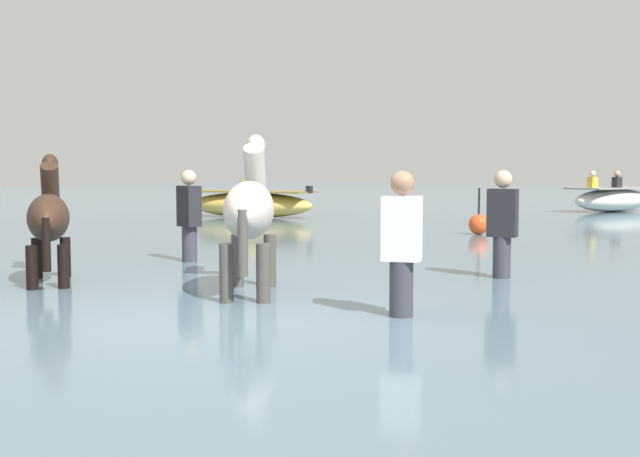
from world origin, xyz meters
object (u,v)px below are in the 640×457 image
at_px(horse_trailing_pinto, 250,215).
at_px(boat_distant_east, 613,199).
at_px(person_onlooker_right, 502,238).
at_px(boat_far_inshore, 250,204).
at_px(person_onlooker_left, 402,262).
at_px(person_wading_mid, 189,227).
at_px(horse_lead_dark_bay, 49,221).
at_px(channel_buoy, 479,224).

distance_m(horse_trailing_pinto, boat_distant_east, 17.21).
distance_m(boat_distant_east, person_onlooker_right, 14.96).
xyz_separation_m(horse_trailing_pinto, boat_far_inshore, (-7.66, 9.14, -0.44)).
relative_size(person_onlooker_left, person_wading_mid, 1.00).
bearing_deg(boat_distant_east, boat_far_inshore, -130.28).
relative_size(boat_far_inshore, person_onlooker_right, 2.19).
xyz_separation_m(boat_distant_east, person_wading_mid, (-1.49, -15.65, 0.10)).
height_order(boat_distant_east, person_wading_mid, person_wading_mid).
distance_m(person_onlooker_left, person_wading_mid, 4.53).
xyz_separation_m(boat_far_inshore, person_wading_mid, (5.32, -7.61, 0.12)).
height_order(boat_distant_east, person_onlooker_right, person_onlooker_right).
xyz_separation_m(horse_trailing_pinto, person_wading_mid, (-2.34, 1.54, -0.33)).
height_order(horse_trailing_pinto, boat_distant_east, horse_trailing_pinto).
height_order(horse_trailing_pinto, person_onlooker_right, horse_trailing_pinto).
bearing_deg(horse_trailing_pinto, horse_lead_dark_bay, -163.25).
relative_size(boat_far_inshore, boat_distant_east, 1.06).
bearing_deg(channel_buoy, boat_distant_east, 89.75).
relative_size(horse_lead_dark_bay, channel_buoy, 2.08).
height_order(person_wading_mid, channel_buoy, person_wading_mid).
bearing_deg(person_onlooker_left, boat_far_inshore, 135.36).
height_order(person_onlooker_right, person_wading_mid, same).
bearing_deg(person_onlooker_left, boat_distant_east, 98.76).
xyz_separation_m(boat_far_inshore, person_onlooker_right, (9.32, -6.71, 0.12)).
bearing_deg(horse_lead_dark_bay, person_onlooker_left, 6.27).
relative_size(person_onlooker_left, channel_buoy, 1.86).
relative_size(horse_trailing_pinto, channel_buoy, 2.30).
xyz_separation_m(horse_trailing_pinto, channel_buoy, (-0.89, 7.71, -0.59)).
bearing_deg(person_wading_mid, person_onlooker_right, 12.68).
distance_m(person_onlooker_left, channel_buoy, 8.40).
bearing_deg(person_wading_mid, person_onlooker_left, -22.95).
bearing_deg(person_onlooker_right, boat_distant_east, 99.64).
height_order(horse_lead_dark_bay, person_onlooker_right, horse_lead_dark_bay).
bearing_deg(person_onlooker_right, boat_far_inshore, 144.24).
height_order(horse_lead_dark_bay, person_onlooker_left, horse_lead_dark_bay).
bearing_deg(horse_lead_dark_bay, person_onlooker_right, 38.45).
relative_size(horse_trailing_pinto, person_onlooker_right, 1.24).
xyz_separation_m(horse_lead_dark_bay, boat_far_inshore, (-5.39, 9.83, -0.32)).
bearing_deg(person_wading_mid, horse_lead_dark_bay, -88.21).
xyz_separation_m(horse_lead_dark_bay, person_wading_mid, (-0.07, 2.22, -0.21)).
xyz_separation_m(horse_lead_dark_bay, channel_buoy, (1.38, 8.39, -0.47)).
xyz_separation_m(person_onlooker_left, person_wading_mid, (-4.18, 1.77, 0.00)).
bearing_deg(horse_trailing_pinto, person_wading_mid, 146.71).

